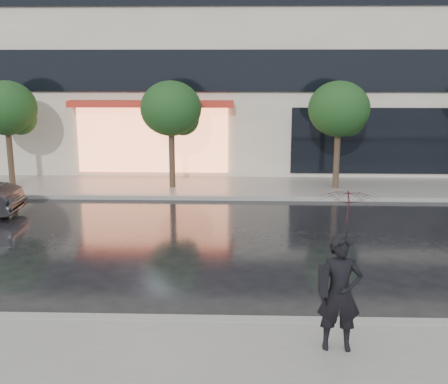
{
  "coord_description": "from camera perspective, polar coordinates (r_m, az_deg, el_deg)",
  "views": [
    {
      "loc": [
        -0.42,
        -10.22,
        4.55
      ],
      "look_at": [
        -0.88,
        3.57,
        1.4
      ],
      "focal_mm": 45.0,
      "sensor_mm": 36.0,
      "label": 1
    }
  ],
  "objects": [
    {
      "name": "tree_far_west",
      "position": [
        22.03,
        -21.06,
        7.78
      ],
      "size": [
        2.2,
        2.2,
        3.99
      ],
      "color": "#33261C",
      "rests_on": "ground"
    },
    {
      "name": "curb_far",
      "position": [
        19.25,
        3.1,
        -0.61
      ],
      "size": [
        60.0,
        0.25,
        0.14
      ],
      "primitive_type": "cube",
      "color": "gray",
      "rests_on": "ground"
    },
    {
      "name": "pedestrian_with_umbrella",
      "position": [
        8.83,
        12.12,
        -5.64
      ],
      "size": [
        1.03,
        1.05,
        2.59
      ],
      "rotation": [
        0.0,
        0.0,
        -0.04
      ],
      "color": "black",
      "rests_on": "sidewalk_near"
    },
    {
      "name": "curb_near",
      "position": [
        10.25,
        4.17,
        -13.07
      ],
      "size": [
        60.0,
        0.25,
        0.14
      ],
      "primitive_type": "cube",
      "color": "gray",
      "rests_on": "ground"
    },
    {
      "name": "tree_mid_west",
      "position": [
        20.47,
        -5.23,
        8.25
      ],
      "size": [
        2.2,
        2.2,
        3.99
      ],
      "color": "#33261C",
      "rests_on": "ground"
    },
    {
      "name": "sidewalk_far",
      "position": [
        20.96,
        3.01,
        0.47
      ],
      "size": [
        60.0,
        3.5,
        0.12
      ],
      "primitive_type": "cube",
      "color": "slate",
      "rests_on": "ground"
    },
    {
      "name": "tree_mid_east",
      "position": [
        20.61,
        11.74,
        8.07
      ],
      "size": [
        2.2,
        2.2,
        3.99
      ],
      "color": "#33261C",
      "rests_on": "ground"
    },
    {
      "name": "ground",
      "position": [
        11.19,
        3.97,
        -11.15
      ],
      "size": [
        120.0,
        120.0,
        0.0
      ],
      "primitive_type": "plane",
      "color": "black",
      "rests_on": "ground"
    }
  ]
}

